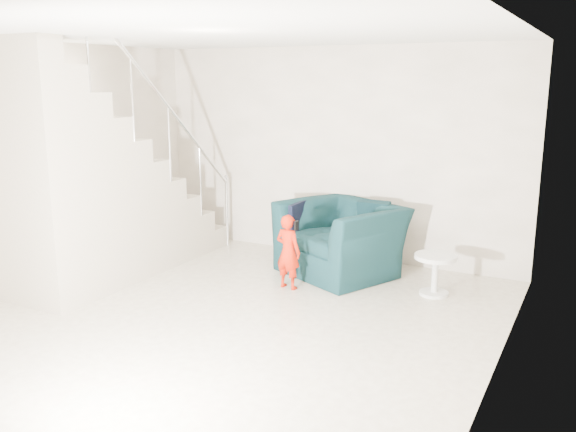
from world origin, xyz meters
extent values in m
plane|color=gray|center=(0.00, 0.00, 0.00)|extent=(5.50, 5.50, 0.00)
plane|color=silver|center=(0.00, 0.00, 2.70)|extent=(5.50, 5.50, 0.00)
plane|color=#A09582|center=(0.00, 2.75, 1.35)|extent=(5.00, 0.00, 5.00)
plane|color=#A09582|center=(-2.50, 0.00, 1.35)|extent=(0.00, 5.50, 5.50)
plane|color=#A09582|center=(2.50, 0.00, 1.35)|extent=(0.00, 5.50, 5.50)
imported|color=black|center=(0.41, 2.06, 0.42)|extent=(1.66, 1.58, 0.84)
imported|color=#AB1405|center=(0.11, 1.28, 0.42)|extent=(0.34, 0.25, 0.84)
cylinder|color=silver|center=(1.61, 1.83, 0.43)|extent=(0.45, 0.45, 0.05)
cylinder|color=silver|center=(1.61, 1.83, 0.20)|extent=(0.07, 0.07, 0.41)
cylinder|color=silver|center=(1.61, 1.83, 0.02)|extent=(0.32, 0.32, 0.03)
cube|color=#ADA089|center=(-2.00, 2.35, 0.14)|extent=(1.00, 0.30, 0.27)
cube|color=#ADA089|center=(-2.00, 2.05, 0.27)|extent=(1.00, 0.30, 0.54)
cube|color=#ADA089|center=(-2.00, 1.75, 0.41)|extent=(1.00, 0.30, 0.81)
cube|color=#ADA089|center=(-2.00, 1.45, 0.54)|extent=(1.00, 0.30, 1.08)
cube|color=#ADA089|center=(-2.00, 1.15, 0.68)|extent=(1.00, 0.30, 1.35)
cube|color=#ADA089|center=(-2.00, 0.85, 0.81)|extent=(1.00, 0.30, 1.62)
cube|color=#ADA089|center=(-2.00, 0.55, 0.95)|extent=(1.00, 0.30, 1.89)
cube|color=#ADA089|center=(-2.00, 0.25, 1.08)|extent=(1.00, 0.30, 2.16)
cube|color=#ADA089|center=(-2.00, -0.05, 1.22)|extent=(1.00, 0.30, 2.43)
cube|color=#ADA089|center=(-2.00, -0.35, 1.35)|extent=(1.00, 0.30, 2.70)
cylinder|color=silver|center=(-1.50, 1.00, 2.25)|extent=(0.04, 3.03, 2.73)
cylinder|color=silver|center=(-1.50, 2.50, 0.50)|extent=(0.04, 0.04, 1.00)
cube|color=black|center=(0.70, 2.42, 0.66)|extent=(0.40, 0.19, 0.40)
cube|color=black|center=(-0.11, 2.03, 0.53)|extent=(0.05, 0.55, 0.61)
cube|color=black|center=(0.21, 1.28, 0.73)|extent=(0.03, 0.05, 0.10)
camera|label=1|loc=(3.13, -4.46, 2.30)|focal=38.00mm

